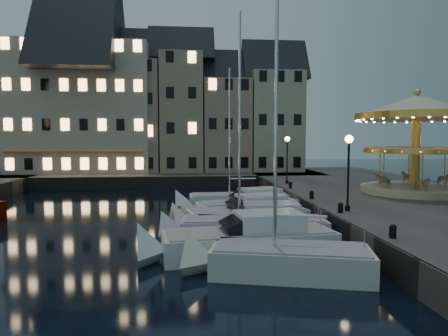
{
  "coord_description": "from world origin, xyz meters",
  "views": [
    {
      "loc": [
        -1.56,
        -20.04,
        5.27
      ],
      "look_at": [
        1.0,
        8.0,
        3.2
      ],
      "focal_mm": 32.0,
      "sensor_mm": 36.0,
      "label": 1
    }
  ],
  "objects": [
    {
      "name": "ground",
      "position": [
        0.0,
        0.0,
        0.0
      ],
      "size": [
        160.0,
        160.0,
        0.0
      ],
      "primitive_type": "plane",
      "color": "black",
      "rests_on": "ground"
    },
    {
      "name": "quay_east",
      "position": [
        14.0,
        6.0,
        0.65
      ],
      "size": [
        16.0,
        56.0,
        1.3
      ],
      "primitive_type": "cube",
      "color": "#474442",
      "rests_on": "ground"
    },
    {
      "name": "quay_north",
      "position": [
        -8.0,
        28.0,
        0.65
      ],
      "size": [
        44.0,
        12.0,
        1.3
      ],
      "primitive_type": "cube",
      "color": "#474442",
      "rests_on": "ground"
    },
    {
      "name": "quaywall_e",
      "position": [
        6.0,
        6.0,
        0.65
      ],
      "size": [
        0.15,
        44.0,
        1.3
      ],
      "primitive_type": "cube",
      "color": "#47423A",
      "rests_on": "ground"
    },
    {
      "name": "quaywall_n",
      "position": [
        -6.0,
        22.0,
        0.65
      ],
      "size": [
        48.0,
        0.15,
        1.3
      ],
      "primitive_type": "cube",
      "color": "#47423A",
      "rests_on": "ground"
    },
    {
      "name": "streetlamp_b",
      "position": [
        7.2,
        1.0,
        4.02
      ],
      "size": [
        0.44,
        0.44,
        4.17
      ],
      "color": "black",
      "rests_on": "quay_east"
    },
    {
      "name": "streetlamp_c",
      "position": [
        7.2,
        14.5,
        4.02
      ],
      "size": [
        0.44,
        0.44,
        4.17
      ],
      "color": "black",
      "rests_on": "quay_east"
    },
    {
      "name": "bollard_a",
      "position": [
        6.6,
        -5.0,
        1.6
      ],
      "size": [
        0.3,
        0.3,
        0.57
      ],
      "color": "black",
      "rests_on": "quay_east"
    },
    {
      "name": "bollard_b",
      "position": [
        6.6,
        0.5,
        1.6
      ],
      "size": [
        0.3,
        0.3,
        0.57
      ],
      "color": "black",
      "rests_on": "quay_east"
    },
    {
      "name": "bollard_c",
      "position": [
        6.6,
        5.5,
        1.6
      ],
      "size": [
        0.3,
        0.3,
        0.57
      ],
      "color": "black",
      "rests_on": "quay_east"
    },
    {
      "name": "bollard_d",
      "position": [
        6.6,
        11.0,
        1.6
      ],
      "size": [
        0.3,
        0.3,
        0.57
      ],
      "color": "black",
      "rests_on": "quay_east"
    },
    {
      "name": "townhouse_na",
      "position": [
        -19.5,
        30.0,
        7.78
      ],
      "size": [
        5.5,
        8.0,
        12.8
      ],
      "color": "gray",
      "rests_on": "quay_north"
    },
    {
      "name": "townhouse_nb",
      "position": [
        -14.05,
        30.0,
        8.28
      ],
      "size": [
        6.16,
        8.0,
        13.8
      ],
      "color": "tan",
      "rests_on": "quay_north"
    },
    {
      "name": "townhouse_nc",
      "position": [
        -8.0,
        30.0,
        8.78
      ],
      "size": [
        6.82,
        8.0,
        14.8
      ],
      "color": "gray",
      "rests_on": "quay_north"
    },
    {
      "name": "townhouse_nd",
      "position": [
        -2.25,
        30.0,
        9.28
      ],
      "size": [
        5.5,
        8.0,
        15.8
      ],
      "color": "gray",
      "rests_on": "quay_north"
    },
    {
      "name": "townhouse_ne",
      "position": [
        3.2,
        30.0,
        7.78
      ],
      "size": [
        6.16,
        8.0,
        12.8
      ],
      "color": "gray",
      "rests_on": "quay_north"
    },
    {
      "name": "townhouse_nf",
      "position": [
        9.25,
        30.0,
        8.28
      ],
      "size": [
        6.82,
        8.0,
        13.8
      ],
      "color": "#A8A78B",
      "rests_on": "quay_north"
    },
    {
      "name": "hotel_corner",
      "position": [
        -14.0,
        30.0,
        9.78
      ],
      "size": [
        17.6,
        9.0,
        16.8
      ],
      "color": "beige",
      "rests_on": "quay_north"
    },
    {
      "name": "motorboat_a",
      "position": [
        1.78,
        -5.21,
        0.54
      ],
      "size": [
        7.18,
        3.83,
        11.87
      ],
      "color": "silver",
      "rests_on": "ground"
    },
    {
      "name": "motorboat_b",
      "position": [
        0.77,
        -2.6,
        0.64
      ],
      "size": [
        8.87,
        3.56,
        2.15
      ],
      "color": "silver",
      "rests_on": "ground"
    },
    {
      "name": "motorboat_c",
      "position": [
        1.43,
        0.22,
        0.68
      ],
      "size": [
        8.6,
        2.83,
        11.38
      ],
      "color": "silver",
      "rests_on": "ground"
    },
    {
      "name": "motorboat_d",
      "position": [
        1.54,
        2.88,
        0.64
      ],
      "size": [
        8.04,
        4.24,
        2.15
      ],
      "color": "silver",
      "rests_on": "ground"
    },
    {
      "name": "motorboat_e",
      "position": [
        2.08,
        5.92,
        0.64
      ],
      "size": [
        7.91,
        4.19,
        2.15
      ],
      "color": "silver",
      "rests_on": "ground"
    },
    {
      "name": "motorboat_f",
      "position": [
        1.69,
        9.41,
        0.53
      ],
      "size": [
        8.48,
        2.38,
        11.27
      ],
      "color": "silver",
      "rests_on": "ground"
    },
    {
      "name": "carousel",
      "position": [
        15.04,
        7.69,
        6.28
      ],
      "size": [
        8.64,
        8.64,
        7.56
      ],
      "color": "#C9B594",
      "rests_on": "quay_east"
    }
  ]
}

